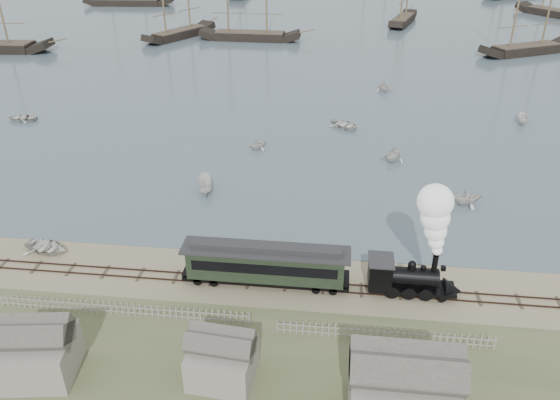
# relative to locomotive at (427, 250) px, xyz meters

# --- Properties ---
(ground) EXTENTS (600.00, 600.00, 0.00)m
(ground) POSITION_rel_locomotive_xyz_m (-15.56, 2.00, -4.19)
(ground) COLOR tan
(ground) RESTS_ON ground
(rail_track) EXTENTS (120.00, 1.80, 0.16)m
(rail_track) POSITION_rel_locomotive_xyz_m (-15.56, 0.00, -4.14)
(rail_track) COLOR #33211C
(rail_track) RESTS_ON ground
(picket_fence_west) EXTENTS (19.00, 0.10, 1.20)m
(picket_fence_west) POSITION_rel_locomotive_xyz_m (-22.06, -5.00, -4.19)
(picket_fence_west) COLOR gray
(picket_fence_west) RESTS_ON ground
(picket_fence_east) EXTENTS (15.00, 0.10, 1.20)m
(picket_fence_east) POSITION_rel_locomotive_xyz_m (-3.06, -5.50, -4.19)
(picket_fence_east) COLOR gray
(picket_fence_east) RESTS_ON ground
(shed_left) EXTENTS (5.00, 4.00, 4.10)m
(shed_left) POSITION_rel_locomotive_xyz_m (-25.56, -11.00, -4.19)
(shed_left) COLOR gray
(shed_left) RESTS_ON ground
(shed_mid) EXTENTS (4.00, 3.50, 3.60)m
(shed_mid) POSITION_rel_locomotive_xyz_m (-13.56, -10.00, -4.19)
(shed_mid) COLOR gray
(shed_mid) RESTS_ON ground
(locomotive) EXTENTS (7.27, 2.71, 9.06)m
(locomotive) POSITION_rel_locomotive_xyz_m (0.00, 0.00, 0.00)
(locomotive) COLOR black
(locomotive) RESTS_ON ground
(passenger_coach) EXTENTS (13.16, 2.54, 3.20)m
(passenger_coach) POSITION_rel_locomotive_xyz_m (-12.14, 0.00, -2.16)
(passenger_coach) COLOR black
(passenger_coach) RESTS_ON ground
(beached_dinghy) EXTENTS (3.73, 4.56, 0.83)m
(beached_dinghy) POSITION_rel_locomotive_xyz_m (-31.79, 2.34, -3.77)
(beached_dinghy) COLOR silver
(beached_dinghy) RESTS_ON ground
(rowboat_1) EXTENTS (3.42, 3.46, 1.38)m
(rowboat_1) POSITION_rel_locomotive_xyz_m (-16.75, 26.31, -3.43)
(rowboat_1) COLOR silver
(rowboat_1) RESTS_ON harbor_water
(rowboat_2) EXTENTS (4.03, 2.41, 1.46)m
(rowboat_2) POSITION_rel_locomotive_xyz_m (-20.61, 14.67, -3.39)
(rowboat_2) COLOR silver
(rowboat_2) RESTS_ON harbor_water
(rowboat_3) EXTENTS (5.17, 5.26, 0.89)m
(rowboat_3) POSITION_rel_locomotive_xyz_m (-6.18, 34.47, -3.68)
(rowboat_3) COLOR silver
(rowboat_3) RESTS_ON harbor_water
(rowboat_4) EXTENTS (4.38, 4.20, 1.79)m
(rowboat_4) POSITION_rel_locomotive_xyz_m (-0.49, 24.76, -3.23)
(rowboat_4) COLOR silver
(rowboat_4) RESTS_ON harbor_water
(rowboat_5) EXTENTS (3.31, 1.91, 1.20)m
(rowboat_5) POSITION_rel_locomotive_xyz_m (17.79, 39.07, -3.52)
(rowboat_5) COLOR silver
(rowboat_5) RESTS_ON harbor_water
(rowboat_6) EXTENTS (3.07, 4.23, 0.86)m
(rowboat_6) POSITION_rel_locomotive_xyz_m (-50.61, 32.20, -3.70)
(rowboat_6) COLOR silver
(rowboat_6) RESTS_ON harbor_water
(rowboat_7) EXTENTS (4.08, 3.89, 1.68)m
(rowboat_7) POSITION_rel_locomotive_xyz_m (-0.29, 51.18, -3.29)
(rowboat_7) COLOR silver
(rowboat_7) RESTS_ON harbor_water
(rowboat_8) EXTENTS (3.46, 3.79, 1.71)m
(rowboat_8) POSITION_rel_locomotive_xyz_m (6.09, 14.99, -3.27)
(rowboat_8) COLOR silver
(rowboat_8) RESTS_ON harbor_water
(schooner_4) EXTENTS (20.25, 13.54, 20.00)m
(schooner_4) POSITION_rel_locomotive_xyz_m (28.87, 78.28, 5.87)
(schooner_4) COLOR black
(schooner_4) RESTS_ON harbor_water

